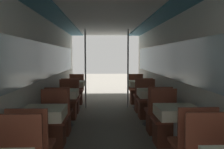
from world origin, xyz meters
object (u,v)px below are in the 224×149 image
object	(u,v)px
chair_left_far_1	(53,129)
dining_table_right_1	(177,115)
support_pole_right_3	(128,69)
chair_right_far_1	(166,128)
dining_table_right_2	(152,95)
support_pole_left_3	(85,69)
chair_left_near_3	(71,102)
chair_right_near_3	(143,101)
dining_table_left_3	(74,86)
chair_right_near_2	(158,119)
chair_right_far_3	(136,94)
chair_left_far_3	(76,95)
chair_right_far_2	(147,106)
dining_table_right_3	(139,85)
dining_table_left_1	(44,116)
chair_left_near_2	(59,119)
chair_left_far_2	(68,107)
dining_table_left_2	(64,96)

from	to	relation	value
chair_left_far_1	dining_table_right_1	distance (m)	2.01
chair_left_far_1	support_pole_right_3	size ratio (longest dim) A/B	0.41
chair_right_far_1	dining_table_right_2	distance (m)	1.27
support_pole_left_3	chair_right_far_1	bearing A→B (deg)	-62.98
chair_right_far_1	support_pole_right_3	distance (m)	3.17
chair_left_near_3	chair_right_near_3	size ratio (longest dim) A/B	1.00
dining_table_left_3	dining_table_right_1	distance (m)	4.10
chair_right_near_2	chair_right_far_3	size ratio (longest dim) A/B	1.00
dining_table_right_1	dining_table_right_2	bearing A→B (deg)	90.00
chair_left_far_3	chair_right_near_3	size ratio (longest dim) A/B	1.00
support_pole_left_3	chair_right_far_3	world-z (taller)	support_pole_left_3
support_pole_left_3	dining_table_right_2	size ratio (longest dim) A/B	2.95
dining_table_left_3	support_pole_left_3	size ratio (longest dim) A/B	0.34
support_pole_right_3	chair_right_far_2	bearing A→B (deg)	-74.71
dining_table_right_1	chair_right_far_2	xyz separation A→B (m)	(0.00, 2.42, -0.36)
dining_table_left_3	chair_right_far_3	distance (m)	2.01
support_pole_left_3	chair_right_far_3	distance (m)	1.87
chair_left_near_3	support_pole_left_3	size ratio (longest dim) A/B	0.41
chair_right_far_1	dining_table_left_3	bearing A→B (deg)	-58.22
dining_table_right_3	chair_right_far_3	bearing A→B (deg)	90.00
dining_table_left_1	dining_table_right_2	xyz separation A→B (m)	(1.88, 1.82, 0.00)
support_pole_left_3	chair_right_near_3	distance (m)	1.87
chair_left_near_2	dining_table_right_3	distance (m)	3.09
chair_right_far_1	chair_right_near_2	world-z (taller)	same
dining_table_left_3	dining_table_right_2	size ratio (longest dim) A/B	1.00
chair_left_near_2	chair_right_near_2	distance (m)	1.88
chair_left_far_1	chair_right_far_2	bearing A→B (deg)	-135.96
chair_left_near_3	dining_table_right_3	xyz separation A→B (m)	(1.88, 0.60, 0.36)
chair_left_near_2	chair_right_near_3	distance (m)	2.62
support_pole_left_3	dining_table_right_1	size ratio (longest dim) A/B	2.95
chair_right_far_2	chair_left_near_2	bearing A→B (deg)	32.64
chair_left_far_2	support_pole_left_3	world-z (taller)	support_pole_left_3
dining_table_left_1	dining_table_left_3	bearing A→B (deg)	90.00
chair_right_far_3	chair_left_near_2	bearing A→B (deg)	58.12
dining_table_left_2	dining_table_left_3	size ratio (longest dim) A/B	1.00
chair_right_far_3	chair_right_far_2	bearing A→B (deg)	90.00
dining_table_left_1	chair_right_near_3	distance (m)	3.59
chair_right_far_3	chair_right_far_1	bearing A→B (deg)	90.00
chair_left_near_2	chair_left_far_2	size ratio (longest dim) A/B	1.00
support_pole_left_3	support_pole_right_3	xyz separation A→B (m)	(1.22, 0.00, 0.00)
chair_right_near_2	chair_right_far_2	bearing A→B (deg)	90.00
support_pole_left_3	chair_right_near_2	world-z (taller)	support_pole_left_3
chair_left_far_3	chair_left_near_3	bearing A→B (deg)	90.00
dining_table_right_2	chair_right_near_3	size ratio (longest dim) A/B	0.83
chair_left_far_2	dining_table_right_1	xyz separation A→B (m)	(1.88, -2.42, 0.36)
dining_table_right_1	chair_right_near_3	xyz separation A→B (m)	(0.00, 3.04, -0.36)
support_pole_right_3	chair_right_near_2	bearing A→B (deg)	-82.18
chair_right_far_1	dining_table_right_1	bearing A→B (deg)	90.00
dining_table_left_2	chair_right_near_3	world-z (taller)	chair_right_near_3
chair_left_far_1	support_pole_left_3	xyz separation A→B (m)	(0.33, 3.04, 0.84)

